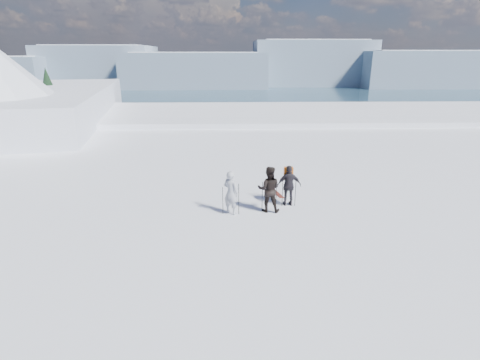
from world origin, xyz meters
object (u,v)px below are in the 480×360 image
object	(u,v)px
skier_dark	(269,189)
skis_loose	(275,192)
skier_grey	(231,193)
skier_pack	(289,186)

from	to	relation	value
skier_dark	skis_loose	xyz separation A→B (m)	(0.58, 2.30, -0.98)
skier_grey	skier_pack	distance (m)	2.71
skis_loose	skier_grey	bearing A→B (deg)	-131.14
skier_grey	skier_dark	size ratio (longest dim) A/B	0.94
skier_pack	skis_loose	bearing A→B (deg)	-78.29
skis_loose	skier_pack	bearing A→B (deg)	-77.05
skier_grey	skier_pack	world-z (taller)	skier_grey
skier_grey	skis_loose	world-z (taller)	skier_grey
skier_grey	skier_dark	bearing A→B (deg)	-137.75
skier_grey	skier_dark	world-z (taller)	skier_dark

